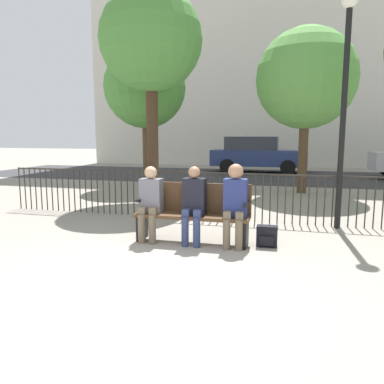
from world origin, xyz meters
The scene contains 14 objects.
ground_plane centered at (0.00, 0.00, 0.00)m, with size 80.00×80.00×0.00m, color gray.
park_bench centered at (0.00, 1.98, 0.50)m, with size 1.78×0.45×0.92m.
seated_person_0 centered at (-0.66, 1.85, 0.66)m, with size 0.34×0.39×1.18m.
seated_person_1 centered at (0.04, 1.85, 0.66)m, with size 0.34×0.39×1.20m.
seated_person_2 centered at (0.67, 1.85, 0.70)m, with size 0.34×0.39×1.25m.
backpack centered at (1.14, 1.98, 0.16)m, with size 0.31×0.20×0.32m.
fence_railing centered at (-0.02, 3.57, 0.56)m, with size 9.01×0.03×0.95m.
tree_0 centered at (-3.16, 7.97, 3.19)m, with size 2.62×2.62×4.51m.
tree_1 centered at (-2.05, 5.63, 4.00)m, with size 2.59×2.59×5.34m.
tree_3 centered at (1.78, 7.72, 3.23)m, with size 2.81×2.81×4.65m.
lamp_post centered at (2.30, 3.47, 2.63)m, with size 0.28×0.28×4.03m.
street_surface centered at (0.00, 12.00, 0.00)m, with size 24.00×6.00×0.01m.
parked_car_1 centered at (-0.05, 13.63, 0.84)m, with size 4.20×1.94×1.62m.
building_facade centered at (0.00, 20.00, 9.38)m, with size 20.00×6.00×18.76m.
Camera 1 is at (1.45, -3.59, 1.65)m, focal length 35.00 mm.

